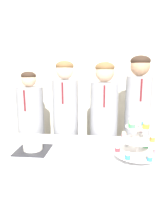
{
  "coord_description": "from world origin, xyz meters",
  "views": [
    {
      "loc": [
        0.19,
        -1.21,
        1.39
      ],
      "look_at": [
        0.03,
        0.4,
        1.05
      ],
      "focal_mm": 32.0,
      "sensor_mm": 36.0,
      "label": 1
    }
  ],
  "objects_px": {
    "student_1": "(66,131)",
    "student_2": "(103,133)",
    "student_0": "(32,136)",
    "student_3": "(137,130)",
    "round_cake": "(33,145)",
    "cupcake_stand": "(138,141)",
    "cake_knife": "(48,162)"
  },
  "relations": [
    {
      "from": "student_0",
      "to": "cupcake_stand",
      "type": "bearing_deg",
      "value": -32.73
    },
    {
      "from": "cake_knife",
      "to": "cupcake_stand",
      "type": "bearing_deg",
      "value": 37.85
    },
    {
      "from": "round_cake",
      "to": "student_2",
      "type": "xyz_separation_m",
      "value": [
        0.58,
        0.61,
        -0.07
      ]
    },
    {
      "from": "student_2",
      "to": "student_3",
      "type": "bearing_deg",
      "value": -0.0
    },
    {
      "from": "cupcake_stand",
      "to": "student_0",
      "type": "relative_size",
      "value": 0.25
    },
    {
      "from": "student_1",
      "to": "student_2",
      "type": "xyz_separation_m",
      "value": [
        0.42,
        0.0,
        -0.01
      ]
    },
    {
      "from": "student_0",
      "to": "student_1",
      "type": "bearing_deg",
      "value": 0.0
    },
    {
      "from": "student_0",
      "to": "student_2",
      "type": "relative_size",
      "value": 0.93
    },
    {
      "from": "round_cake",
      "to": "student_1",
      "type": "xyz_separation_m",
      "value": [
        0.16,
        0.61,
        -0.06
      ]
    },
    {
      "from": "student_0",
      "to": "student_2",
      "type": "height_order",
      "value": "student_2"
    },
    {
      "from": "student_2",
      "to": "student_0",
      "type": "bearing_deg",
      "value": -180.0
    },
    {
      "from": "student_0",
      "to": "student_2",
      "type": "xyz_separation_m",
      "value": [
        0.82,
        0.0,
        0.06
      ]
    },
    {
      "from": "cupcake_stand",
      "to": "student_1",
      "type": "relative_size",
      "value": 0.23
    },
    {
      "from": "round_cake",
      "to": "student_2",
      "type": "height_order",
      "value": "student_2"
    },
    {
      "from": "round_cake",
      "to": "student_3",
      "type": "distance_m",
      "value": 1.12
    },
    {
      "from": "cupcake_stand",
      "to": "student_2",
      "type": "relative_size",
      "value": 0.23
    },
    {
      "from": "cupcake_stand",
      "to": "student_3",
      "type": "height_order",
      "value": "student_3"
    },
    {
      "from": "student_1",
      "to": "student_3",
      "type": "distance_m",
      "value": 0.78
    },
    {
      "from": "cupcake_stand",
      "to": "student_2",
      "type": "height_order",
      "value": "student_2"
    },
    {
      "from": "student_0",
      "to": "student_1",
      "type": "xyz_separation_m",
      "value": [
        0.4,
        0.0,
        0.07
      ]
    },
    {
      "from": "cupcake_stand",
      "to": "student_2",
      "type": "bearing_deg",
      "value": 110.11
    },
    {
      "from": "cupcake_stand",
      "to": "student_0",
      "type": "xyz_separation_m",
      "value": [
        -1.07,
        0.69,
        -0.24
      ]
    },
    {
      "from": "cake_knife",
      "to": "cupcake_stand",
      "type": "xyz_separation_m",
      "value": [
        0.65,
        0.12,
        0.14
      ]
    },
    {
      "from": "cake_knife",
      "to": "student_0",
      "type": "relative_size",
      "value": 0.16
    },
    {
      "from": "cupcake_stand",
      "to": "student_1",
      "type": "height_order",
      "value": "student_1"
    },
    {
      "from": "student_1",
      "to": "student_2",
      "type": "relative_size",
      "value": 1.01
    },
    {
      "from": "cake_knife",
      "to": "cupcake_stand",
      "type": "relative_size",
      "value": 0.63
    },
    {
      "from": "round_cake",
      "to": "student_2",
      "type": "distance_m",
      "value": 0.85
    },
    {
      "from": "cupcake_stand",
      "to": "cake_knife",
      "type": "bearing_deg",
      "value": -169.79
    },
    {
      "from": "cupcake_stand",
      "to": "student_3",
      "type": "distance_m",
      "value": 0.71
    },
    {
      "from": "student_1",
      "to": "student_3",
      "type": "xyz_separation_m",
      "value": [
        0.78,
        0.0,
        0.04
      ]
    },
    {
      "from": "cake_knife",
      "to": "student_3",
      "type": "height_order",
      "value": "student_3"
    }
  ]
}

